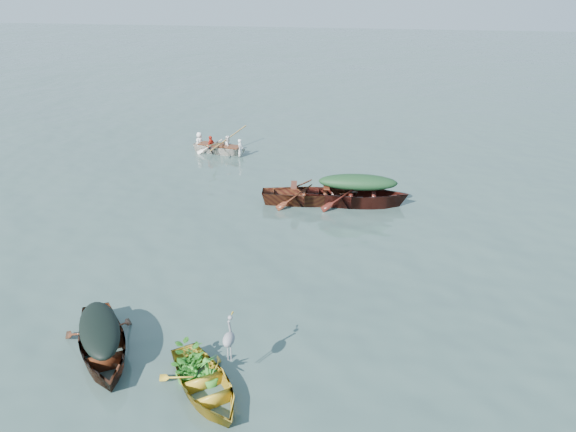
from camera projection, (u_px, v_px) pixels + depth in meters
name	position (u px, v px, depth m)	size (l,w,h in m)	color
ground	(302.00, 287.00, 14.21)	(140.00, 140.00, 0.00)	#384F4A
yellow_dinghy	(205.00, 393.00, 10.64)	(1.32, 3.04, 0.81)	#BA8F24
dark_covered_boat	(104.00, 355.00, 11.69)	(1.43, 3.86, 0.97)	#4B2211
green_tarp_boat	(357.00, 205.00, 19.17)	(1.50, 4.81, 1.15)	#41150F
open_wooden_boat	(310.00, 203.00, 19.32)	(1.42, 4.56, 1.07)	#603018
rowed_boat	(220.00, 153.00, 24.63)	(1.06, 3.52, 0.79)	white
dark_tarp_cover	(99.00, 328.00, 11.41)	(0.79, 2.12, 0.40)	black
green_tarp_cover	(358.00, 182.00, 18.83)	(0.82, 2.65, 0.52)	#173A1F
thwart_benches	(310.00, 188.00, 19.09)	(0.85, 2.28, 0.04)	#471D10
heron	(229.00, 346.00, 10.58)	(0.28, 0.40, 0.92)	gray
dinghy_weeds	(194.00, 347.00, 10.80)	(0.70, 0.90, 0.60)	#1F701D
rowers	(219.00, 136.00, 24.32)	(0.95, 2.46, 0.76)	white
oars	(220.00, 144.00, 24.46)	(2.60, 0.60, 0.06)	#A57E3E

